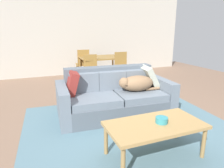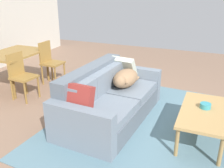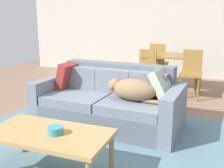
# 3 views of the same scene
# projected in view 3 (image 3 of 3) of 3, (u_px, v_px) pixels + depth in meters

# --- Properties ---
(ground_plane) EXTENTS (10.00, 10.00, 0.00)m
(ground_plane) POSITION_uv_depth(u_px,v_px,m) (114.00, 131.00, 3.59)
(ground_plane) COLOR #826450
(back_partition) EXTENTS (8.00, 0.12, 2.70)m
(back_partition) POSITION_uv_depth(u_px,v_px,m) (167.00, 25.00, 6.90)
(back_partition) COLOR beige
(back_partition) RESTS_ON ground
(area_rug) EXTENTS (3.49, 3.33, 0.01)m
(area_rug) POSITION_uv_depth(u_px,v_px,m) (84.00, 147.00, 3.12)
(area_rug) COLOR slate
(area_rug) RESTS_ON ground
(couch) EXTENTS (2.10, 1.13, 0.84)m
(couch) POSITION_uv_depth(u_px,v_px,m) (110.00, 102.00, 3.81)
(couch) COLOR #555E68
(couch) RESTS_ON ground
(dog_on_left_cushion) EXTENTS (0.78, 0.40, 0.28)m
(dog_on_left_cushion) POSITION_uv_depth(u_px,v_px,m) (132.00, 89.00, 3.49)
(dog_on_left_cushion) COLOR #896849
(dog_on_left_cushion) RESTS_ON couch
(throw_pillow_by_left_arm) EXTENTS (0.27, 0.43, 0.44)m
(throw_pillow_by_left_arm) POSITION_uv_depth(u_px,v_px,m) (67.00, 76.00, 4.09)
(throw_pillow_by_left_arm) COLOR maroon
(throw_pillow_by_left_arm) RESTS_ON couch
(throw_pillow_by_right_arm) EXTENTS (0.36, 0.47, 0.44)m
(throw_pillow_by_right_arm) POSITION_uv_depth(u_px,v_px,m) (163.00, 85.00, 3.49)
(throw_pillow_by_right_arm) COLOR #AAAF9D
(throw_pillow_by_right_arm) RESTS_ON couch
(coffee_table) EXTENTS (1.17, 0.61, 0.45)m
(coffee_table) POSITION_uv_depth(u_px,v_px,m) (49.00, 137.00, 2.49)
(coffee_table) COLOR tan
(coffee_table) RESTS_ON ground
(bowl_on_coffee_table) EXTENTS (0.15, 0.15, 0.07)m
(bowl_on_coffee_table) POSITION_uv_depth(u_px,v_px,m) (55.00, 130.00, 2.44)
(bowl_on_coffee_table) COLOR teal
(bowl_on_coffee_table) RESTS_ON coffee_table
(dining_table) EXTENTS (1.17, 0.88, 0.74)m
(dining_table) POSITION_uv_depth(u_px,v_px,m) (172.00, 58.00, 5.67)
(dining_table) COLOR olive
(dining_table) RESTS_ON ground
(dining_chair_near_left) EXTENTS (0.44, 0.44, 0.88)m
(dining_chair_near_left) POSITION_uv_depth(u_px,v_px,m) (146.00, 69.00, 5.39)
(dining_chair_near_left) COLOR olive
(dining_chair_near_left) RESTS_ON ground
(dining_chair_near_right) EXTENTS (0.41, 0.41, 0.91)m
(dining_chair_near_right) POSITION_uv_depth(u_px,v_px,m) (191.00, 71.00, 5.07)
(dining_chair_near_right) COLOR olive
(dining_chair_near_right) RESTS_ON ground
(dining_chair_far_left) EXTENTS (0.43, 0.43, 0.93)m
(dining_chair_far_left) POSITION_uv_depth(u_px,v_px,m) (158.00, 61.00, 6.34)
(dining_chair_far_left) COLOR olive
(dining_chair_far_left) RESTS_ON ground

